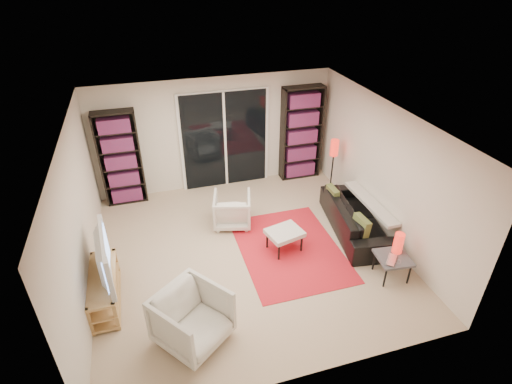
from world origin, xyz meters
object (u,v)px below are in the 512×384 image
ottoman (285,234)px  armchair_front (192,318)px  bookshelf_left (121,159)px  tv_stand (104,289)px  sofa (355,217)px  armchair_back (232,210)px  side_table (393,259)px  bookshelf_right (301,134)px  floor_lamp (334,154)px

ottoman → armchair_front: bearing=-141.6°
bookshelf_left → tv_stand: 2.97m
armchair_front → bookshelf_left: bearing=64.1°
sofa → armchair_back: bearing=77.1°
ottoman → side_table: size_ratio=1.22×
tv_stand → bookshelf_right: bearing=34.1°
sofa → armchair_front: armchair_front is taller
sofa → armchair_front: 3.63m
bookshelf_right → floor_lamp: bookshelf_right is taller
armchair_front → ottoman: (1.81, 1.44, -0.04)m
armchair_front → side_table: bearing=-31.7°
armchair_front → floor_lamp: bearing=3.6°
sofa → armchair_front: (-3.26, -1.60, 0.10)m
tv_stand → armchair_front: (1.15, -1.03, 0.13)m
ottoman → side_table: same height
armchair_back → armchair_front: armchair_front is taller
ottoman → tv_stand: bearing=-172.3°
side_table → bookshelf_left: bearing=138.1°
bookshelf_left → side_table: (3.99, -3.58, -0.62)m
floor_lamp → tv_stand: bearing=-157.2°
ottoman → floor_lamp: (1.60, 1.52, 0.59)m
tv_stand → armchair_front: armchair_front is taller
armchair_back → floor_lamp: floor_lamp is taller
side_table → floor_lamp: 2.71m
floor_lamp → bookshelf_right: bearing=109.9°
armchair_back → side_table: 2.98m
bookshelf_right → armchair_front: (-3.07, -3.89, -0.66)m
bookshelf_left → floor_lamp: size_ratio=1.56×
armchair_front → floor_lamp: (3.41, 2.95, 0.55)m
tv_stand → armchair_front: 1.55m
tv_stand → armchair_front: size_ratio=1.45×
bookshelf_left → armchair_back: (1.91, -1.44, -0.66)m
sofa → side_table: 1.28m
bookshelf_right → side_table: size_ratio=3.80×
tv_stand → floor_lamp: size_ratio=0.99×
bookshelf_right → armchair_front: 5.00m
bookshelf_right → armchair_front: bookshelf_right is taller
bookshelf_right → sofa: 2.43m
bookshelf_left → floor_lamp: bookshelf_left is taller
sofa → floor_lamp: floor_lamp is taller
bookshelf_left → bookshelf_right: (3.85, -0.00, 0.07)m
bookshelf_left → sofa: bookshelf_left is taller
sofa → armchair_back: size_ratio=2.87×
bookshelf_right → ottoman: size_ratio=3.11×
armchair_back → sofa: bearing=173.1°
sofa → side_table: bearing=-173.3°
tv_stand → armchair_front: bearing=-42.1°
bookshelf_right → side_table: bearing=-87.8°
bookshelf_right → armchair_back: size_ratio=2.99×
armchair_back → armchair_front: 2.70m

